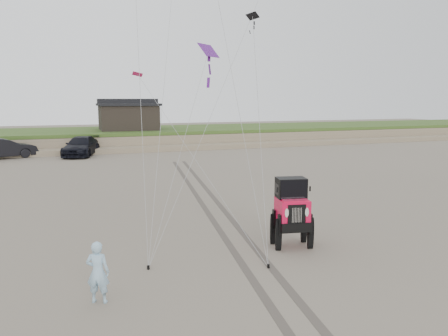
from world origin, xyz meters
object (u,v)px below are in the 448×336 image
Objects in this scene: man at (98,272)px; jeep at (292,220)px; cabin at (128,116)px; truck_b at (4,149)px; truck_c at (81,146)px.

jeep is at bearing -139.74° from man.
man is at bearing -151.43° from jeep.
jeep is at bearing -88.80° from cabin.
truck_b is 0.89× the size of truck_c.
truck_c is at bearing -68.61° from man.
jeep is (12.29, -28.44, 0.10)m from truck_b.
jeep reaches higher than truck_b.
truck_c is at bearing -125.14° from cabin.
truck_c is 3.67× the size of man.
cabin is 13.83m from truck_b.
truck_b is 1.02× the size of jeep.
man is (-6.56, -2.11, -0.16)m from jeep.
truck_b is at bearing 124.13° from jeep.
truck_c is at bearing -112.68° from truck_b.
cabin is at bearing 101.96° from jeep.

